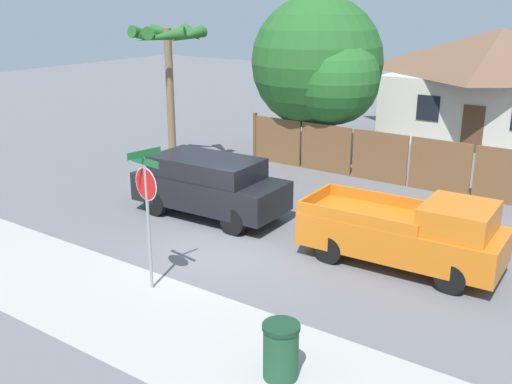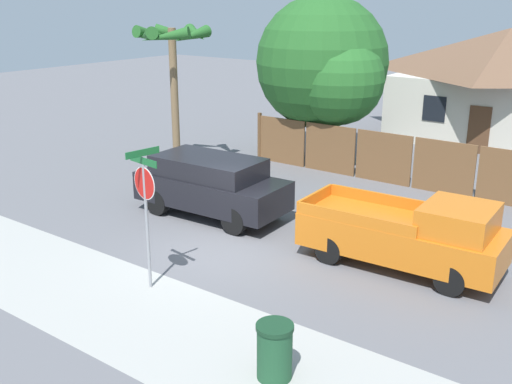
{
  "view_description": "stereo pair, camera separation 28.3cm",
  "coord_description": "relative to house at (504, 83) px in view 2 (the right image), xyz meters",
  "views": [
    {
      "loc": [
        9.01,
        -11.23,
        6.29
      ],
      "look_at": [
        0.72,
        0.5,
        1.6
      ],
      "focal_mm": 42.0,
      "sensor_mm": 36.0,
      "label": 1
    },
    {
      "loc": [
        9.24,
        -11.07,
        6.29
      ],
      "look_at": [
        0.72,
        0.5,
        1.6
      ],
      "focal_mm": 42.0,
      "sensor_mm": 36.0,
      "label": 2
    }
  ],
  "objects": [
    {
      "name": "trash_bin",
      "position": [
        2.04,
        -21.02,
        -2.08
      ],
      "size": [
        0.66,
        0.66,
        1.03
      ],
      "color": "#1E4C2D",
      "rests_on": "ground"
    },
    {
      "name": "orange_pickup",
      "position": [
        2.12,
        -15.47,
        -1.72
      ],
      "size": [
        4.88,
        2.08,
        1.81
      ],
      "rotation": [
        0.0,
        0.0,
        0.04
      ],
      "color": "orange",
      "rests_on": "ground"
    },
    {
      "name": "palm_tree",
      "position": [
        -8.34,
        -12.51,
        1.99
      ],
      "size": [
        2.64,
        2.85,
        5.35
      ],
      "color": "brown",
      "rests_on": "ground"
    },
    {
      "name": "house",
      "position": [
        0.0,
        0.0,
        0.0
      ],
      "size": [
        9.48,
        6.69,
        5.0
      ],
      "color": "beige",
      "rests_on": "ground"
    },
    {
      "name": "red_suv",
      "position": [
        -4.1,
        -15.48,
        -1.6
      ],
      "size": [
        4.68,
        2.13,
        1.81
      ],
      "rotation": [
        0.0,
        0.0,
        0.04
      ],
      "color": "black",
      "rests_on": "ground"
    },
    {
      "name": "sidewalk_strip",
      "position": [
        -2.18,
        -20.9,
        -2.59
      ],
      "size": [
        36.0,
        3.2,
        0.01
      ],
      "color": "#A3A39E",
      "rests_on": "ground"
    },
    {
      "name": "wooden_fence",
      "position": [
        -0.36,
        -9.25,
        -1.7
      ],
      "size": [
        13.1,
        0.12,
        1.89
      ],
      "color": "brown",
      "rests_on": "ground"
    },
    {
      "name": "ground_plane",
      "position": [
        -2.18,
        -17.3,
        -2.59
      ],
      "size": [
        80.0,
        80.0,
        0.0
      ],
      "primitive_type": "plane",
      "color": "slate"
    },
    {
      "name": "stop_sign",
      "position": [
        -2.17,
        -19.9,
        -0.4
      ],
      "size": [
        0.94,
        0.85,
        3.23
      ],
      "rotation": [
        0.0,
        0.0,
        -0.15
      ],
      "color": "gray",
      "rests_on": "ground"
    },
    {
      "name": "oak_tree",
      "position": [
        -4.72,
        -7.84,
        1.14
      ],
      "size": [
        5.43,
        5.17,
        6.44
      ],
      "color": "brown",
      "rests_on": "ground"
    }
  ]
}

